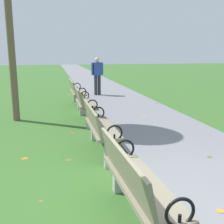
# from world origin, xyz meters

# --- Properties ---
(ground_plane) EXTENTS (80.00, 80.00, 0.00)m
(ground_plane) POSITION_xyz_m (0.00, 0.00, 0.00)
(ground_plane) COLOR #386628
(paved_walkway) EXTENTS (2.53, 44.00, 0.02)m
(paved_walkway) POSITION_xyz_m (1.26, 18.00, 0.01)
(paved_walkway) COLOR slate
(paved_walkway) RESTS_ON ground
(park_bench_1) EXTENTS (0.53, 1.62, 0.90)m
(park_bench_1) POSITION_xyz_m (-0.50, -0.01, 0.49)
(park_bench_1) COLOR gray
(park_bench_1) RESTS_ON ground
(park_bench_2) EXTENTS (0.48, 1.60, 0.90)m
(park_bench_2) POSITION_xyz_m (-0.50, 2.26, 0.49)
(park_bench_2) COLOR gray
(park_bench_2) RESTS_ON ground
(park_bench_3) EXTENTS (0.48, 1.60, 0.90)m
(park_bench_3) POSITION_xyz_m (-0.50, 4.70, 0.49)
(park_bench_3) COLOR gray
(park_bench_3) RESTS_ON ground
(park_bench_4) EXTENTS (0.50, 1.61, 0.90)m
(park_bench_4) POSITION_xyz_m (-0.50, 7.01, 0.49)
(park_bench_4) COLOR gray
(park_bench_4) RESTS_ON ground
(pedestrian_walking) EXTENTS (0.52, 0.27, 1.62)m
(pedestrian_walking) POSITION_xyz_m (0.61, 9.18, 0.93)
(pedestrian_walking) COLOR #2D2D38
(pedestrian_walking) RESTS_ON paved_walkway
(scattered_leaves) EXTENTS (4.41, 11.34, 0.02)m
(scattered_leaves) POSITION_xyz_m (-0.12, 3.33, 0.01)
(scattered_leaves) COLOR #93511E
(scattered_leaves) RESTS_ON ground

